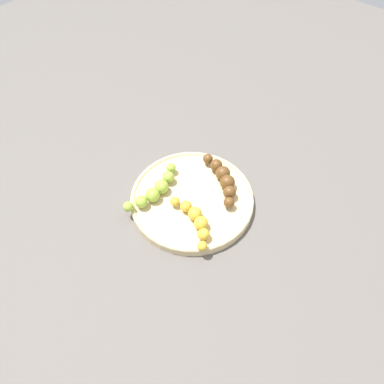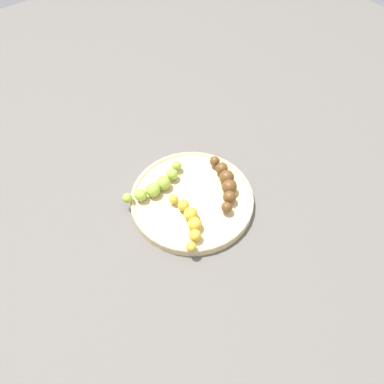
{
  "view_description": "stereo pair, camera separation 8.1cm",
  "coord_description": "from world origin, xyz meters",
  "px_view_note": "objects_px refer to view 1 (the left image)",
  "views": [
    {
      "loc": [
        0.31,
        -0.38,
        0.68
      ],
      "look_at": [
        0.0,
        0.0,
        0.04
      ],
      "focal_mm": 33.55,
      "sensor_mm": 36.0,
      "label": 1
    },
    {
      "loc": [
        0.37,
        -0.32,
        0.68
      ],
      "look_at": [
        0.0,
        0.0,
        0.04
      ],
      "focal_mm": 33.55,
      "sensor_mm": 36.0,
      "label": 2
    }
  ],
  "objects_px": {
    "banana_overripe": "(223,178)",
    "fruit_bowl": "(192,199)",
    "banana_spotted": "(195,220)",
    "banana_green": "(155,190)"
  },
  "relations": [
    {
      "from": "banana_overripe",
      "to": "fruit_bowl",
      "type": "bearing_deg",
      "value": -168.58
    },
    {
      "from": "banana_spotted",
      "to": "banana_overripe",
      "type": "xyz_separation_m",
      "value": [
        -0.02,
        0.13,
        0.0
      ]
    },
    {
      "from": "banana_overripe",
      "to": "banana_green",
      "type": "distance_m",
      "value": 0.16
    },
    {
      "from": "banana_overripe",
      "to": "banana_green",
      "type": "height_order",
      "value": "banana_overripe"
    },
    {
      "from": "fruit_bowl",
      "to": "banana_green",
      "type": "height_order",
      "value": "banana_green"
    },
    {
      "from": "banana_spotted",
      "to": "banana_green",
      "type": "distance_m",
      "value": 0.12
    },
    {
      "from": "fruit_bowl",
      "to": "banana_spotted",
      "type": "relative_size",
      "value": 2.06
    },
    {
      "from": "banana_overripe",
      "to": "banana_green",
      "type": "xyz_separation_m",
      "value": [
        -0.1,
        -0.12,
        -0.0
      ]
    },
    {
      "from": "banana_spotted",
      "to": "banana_overripe",
      "type": "bearing_deg",
      "value": 32.21
    },
    {
      "from": "banana_spotted",
      "to": "fruit_bowl",
      "type": "bearing_deg",
      "value": 67.75
    }
  ]
}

